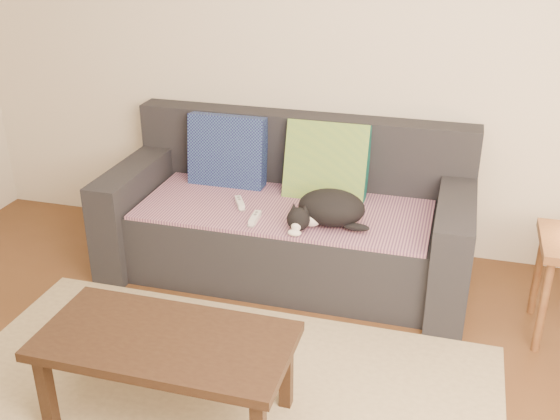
% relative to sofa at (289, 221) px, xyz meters
% --- Properties ---
extents(back_wall, '(4.50, 0.04, 2.60)m').
position_rel_sofa_xyz_m(back_wall, '(0.00, 0.43, 0.99)').
color(back_wall, beige).
rests_on(back_wall, ground).
extents(sofa, '(2.10, 0.94, 0.87)m').
position_rel_sofa_xyz_m(sofa, '(0.00, 0.00, 0.00)').
color(sofa, '#232328').
rests_on(sofa, ground).
extents(throw_blanket, '(1.66, 0.74, 0.02)m').
position_rel_sofa_xyz_m(throw_blanket, '(0.00, -0.09, 0.12)').
color(throw_blanket, '#4F2C53').
rests_on(throw_blanket, sofa).
extents(cushion_navy, '(0.48, 0.18, 0.49)m').
position_rel_sofa_xyz_m(cushion_navy, '(-0.44, 0.17, 0.32)').
color(cushion_navy, '#101046').
rests_on(cushion_navy, throw_blanket).
extents(cushion_green, '(0.49, 0.26, 0.50)m').
position_rel_sofa_xyz_m(cushion_green, '(0.18, 0.17, 0.32)').
color(cushion_green, '#0D544C').
rests_on(cushion_green, throw_blanket).
extents(cat, '(0.44, 0.36, 0.19)m').
position_rel_sofa_xyz_m(cat, '(0.29, -0.25, 0.22)').
color(cat, black).
rests_on(cat, throw_blanket).
extents(wii_remote_a, '(0.10, 0.15, 0.03)m').
position_rel_sofa_xyz_m(wii_remote_a, '(-0.26, -0.14, 0.15)').
color(wii_remote_a, white).
rests_on(wii_remote_a, throw_blanket).
extents(wii_remote_b, '(0.04, 0.15, 0.03)m').
position_rel_sofa_xyz_m(wii_remote_b, '(-0.11, -0.31, 0.15)').
color(wii_remote_b, white).
rests_on(wii_remote_b, throw_blanket).
extents(coffee_table, '(1.04, 0.52, 0.42)m').
position_rel_sofa_xyz_m(coffee_table, '(-0.14, -1.41, 0.06)').
color(coffee_table, '#312013').
rests_on(coffee_table, rug).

